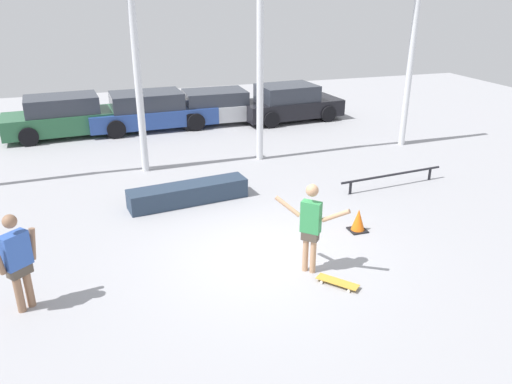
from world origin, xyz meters
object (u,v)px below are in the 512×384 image
skateboarder (311,223)px  traffic_cone (358,221)px  grind_box (188,193)px  parked_car_silver (218,107)px  parked_car_black (289,103)px  grind_rail (392,176)px  bystander (17,259)px  parked_car_blue (151,111)px  parked_car_green (67,117)px  skateboard (337,282)px

skateboarder → traffic_cone: size_ratio=3.46×
grind_box → parked_car_silver: parked_car_silver is taller
parked_car_black → grind_rail: bearing=-95.5°
parked_car_silver → bystander: size_ratio=2.48×
grind_box → grind_rail: size_ratio=0.94×
grind_rail → parked_car_blue: parked_car_blue is taller
parked_car_green → parked_car_silver: size_ratio=1.07×
skateboard → parked_car_green: parked_car_green is taller
parked_car_silver → traffic_cone: 10.00m
skateboarder → traffic_cone: (1.66, 1.20, -0.74)m
skateboarder → skateboard: 1.13m
parked_car_blue → parked_car_black: size_ratio=1.14×
grind_box → parked_car_black: parked_car_black is taller
parked_car_black → traffic_cone: 9.80m
parked_car_silver → traffic_cone: parked_car_silver is taller
parked_car_silver → bystander: bystander is taller
grind_box → parked_car_blue: (-0.03, 7.23, 0.42)m
skateboarder → parked_car_blue: skateboarder is taller
grind_rail → parked_car_silver: 8.39m
parked_car_black → bystander: 13.53m
skateboard → parked_car_blue: parked_car_blue is taller
skateboarder → parked_car_green: (-4.43, 11.00, -0.31)m
grind_box → traffic_cone: 4.12m
parked_car_silver → bystander: bearing=-118.2°
parked_car_green → parked_car_blue: parked_car_green is taller
parked_car_green → bystander: bystander is taller
skateboarder → grind_box: skateboarder is taller
grind_rail → parked_car_blue: 9.45m
traffic_cone → parked_car_silver: bearing=93.6°
parked_car_black → bystander: size_ratio=2.42×
parked_car_blue → parked_car_green: bearing=178.3°
grind_box → grind_rail: bearing=-6.4°
bystander → traffic_cone: bearing=147.3°
grind_box → parked_car_silver: size_ratio=0.69×
grind_rail → traffic_cone: size_ratio=6.20×
skateboard → traffic_cone: size_ratio=1.43×
grind_box → bystander: (-3.32, -3.50, 0.68)m
parked_car_silver → traffic_cone: (0.64, -9.97, -0.37)m
grind_box → bystander: size_ratio=1.72×
grind_box → grind_rail: (5.26, -0.59, 0.06)m
skateboarder → parked_car_silver: bearing=128.7°
skateboarder → parked_car_black: bearing=114.6°
skateboard → parked_car_silver: (0.73, 11.76, 0.55)m
skateboarder → grind_rail: size_ratio=0.56×
parked_car_blue → traffic_cone: (3.20, -9.86, -0.41)m
grind_rail → skateboard: bearing=-132.0°
parked_car_silver → parked_car_black: 2.79m
parked_car_green → parked_car_black: (8.22, -0.23, -0.02)m
parked_car_silver → traffic_cone: size_ratio=8.37×
parked_car_green → grind_box: bearing=-72.9°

